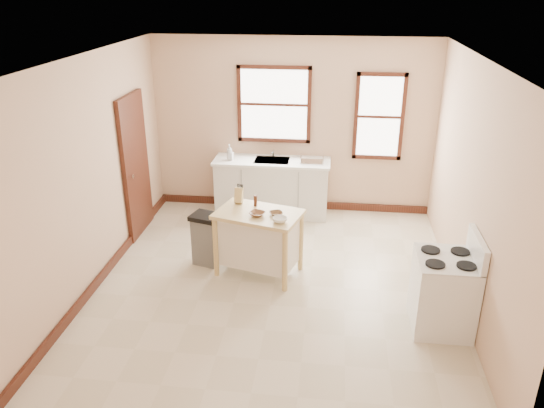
{
  "coord_description": "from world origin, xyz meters",
  "views": [
    {
      "loc": [
        0.66,
        -5.78,
        3.59
      ],
      "look_at": [
        -0.08,
        0.4,
        0.93
      ],
      "focal_mm": 35.0,
      "sensor_mm": 36.0,
      "label": 1
    }
  ],
  "objects": [
    {
      "name": "floor",
      "position": [
        0.0,
        0.0,
        0.0
      ],
      "size": [
        5.0,
        5.0,
        0.0
      ],
      "primitive_type": "plane",
      "color": "beige",
      "rests_on": "ground"
    },
    {
      "name": "ceiling",
      "position": [
        0.0,
        0.0,
        2.8
      ],
      "size": [
        5.0,
        5.0,
        0.0
      ],
      "primitive_type": "plane",
      "rotation": [
        3.14,
        0.0,
        0.0
      ],
      "color": "white",
      "rests_on": "ground"
    },
    {
      "name": "wall_back",
      "position": [
        0.0,
        2.5,
        1.4
      ],
      "size": [
        4.5,
        0.04,
        2.8
      ],
      "primitive_type": "cube",
      "color": "#DAB08F",
      "rests_on": "ground"
    },
    {
      "name": "wall_left",
      "position": [
        -2.25,
        0.0,
        1.4
      ],
      "size": [
        0.04,
        5.0,
        2.8
      ],
      "primitive_type": "cube",
      "color": "#DAB08F",
      "rests_on": "ground"
    },
    {
      "name": "wall_right",
      "position": [
        2.25,
        0.0,
        1.4
      ],
      "size": [
        0.04,
        5.0,
        2.8
      ],
      "primitive_type": "cube",
      "color": "#DAB08F",
      "rests_on": "ground"
    },
    {
      "name": "window_main",
      "position": [
        -0.3,
        2.48,
        1.75
      ],
      "size": [
        1.17,
        0.06,
        1.22
      ],
      "primitive_type": null,
      "color": "#39190F",
      "rests_on": "wall_back"
    },
    {
      "name": "window_side",
      "position": [
        1.35,
        2.48,
        1.6
      ],
      "size": [
        0.77,
        0.06,
        1.37
      ],
      "primitive_type": null,
      "color": "#39190F",
      "rests_on": "wall_back"
    },
    {
      "name": "door_left",
      "position": [
        -2.21,
        1.3,
        1.05
      ],
      "size": [
        0.06,
        0.9,
        2.1
      ],
      "primitive_type": "cube",
      "color": "#39190F",
      "rests_on": "ground"
    },
    {
      "name": "baseboard_back",
      "position": [
        0.0,
        2.47,
        0.06
      ],
      "size": [
        4.5,
        0.04,
        0.12
      ],
      "primitive_type": "cube",
      "color": "#39190F",
      "rests_on": "ground"
    },
    {
      "name": "baseboard_left",
      "position": [
        -2.22,
        0.0,
        0.06
      ],
      "size": [
        0.04,
        5.0,
        0.12
      ],
      "primitive_type": "cube",
      "color": "#39190F",
      "rests_on": "ground"
    },
    {
      "name": "sink_counter",
      "position": [
        -0.3,
        2.2,
        0.46
      ],
      "size": [
        1.86,
        0.62,
        0.92
      ],
      "primitive_type": null,
      "color": "silver",
      "rests_on": "ground"
    },
    {
      "name": "faucet",
      "position": [
        -0.3,
        2.38,
        1.03
      ],
      "size": [
        0.03,
        0.03,
        0.22
      ],
      "primitive_type": "cylinder",
      "color": "silver",
      "rests_on": "sink_counter"
    },
    {
      "name": "soap_bottle_a",
      "position": [
        -0.97,
        2.14,
        1.04
      ],
      "size": [
        0.12,
        0.12,
        0.25
      ],
      "primitive_type": "imported",
      "rotation": [
        0.0,
        0.0,
        0.26
      ],
      "color": "#B2B2B2",
      "rests_on": "sink_counter"
    },
    {
      "name": "soap_bottle_b",
      "position": [
        -0.96,
        2.14,
        1.01
      ],
      "size": [
        0.1,
        0.1,
        0.18
      ],
      "primitive_type": "imported",
      "rotation": [
        0.0,
        0.0,
        -0.27
      ],
      "color": "#B2B2B2",
      "rests_on": "sink_counter"
    },
    {
      "name": "dish_rack",
      "position": [
        0.34,
        2.16,
        0.97
      ],
      "size": [
        0.38,
        0.29,
        0.09
      ],
      "primitive_type": null,
      "rotation": [
        0.0,
        0.0,
        0.04
      ],
      "color": "silver",
      "rests_on": "sink_counter"
    },
    {
      "name": "kitchen_island",
      "position": [
        -0.24,
        0.27,
        0.43
      ],
      "size": [
        1.2,
        0.93,
        0.86
      ],
      "primitive_type": null,
      "rotation": [
        0.0,
        0.0,
        -0.28
      ],
      "color": "tan",
      "rests_on": "ground"
    },
    {
      "name": "knife_block",
      "position": [
        -0.54,
        0.56,
        0.96
      ],
      "size": [
        0.1,
        0.1,
        0.2
      ],
      "primitive_type": null,
      "rotation": [
        0.0,
        0.0,
        -0.04
      ],
      "color": "tan",
      "rests_on": "kitchen_island"
    },
    {
      "name": "pepper_grinder",
      "position": [
        -0.31,
        0.47,
        0.94
      ],
      "size": [
        0.06,
        0.06,
        0.15
      ],
      "primitive_type": "cylinder",
      "rotation": [
        0.0,
        0.0,
        -0.69
      ],
      "color": "#462213",
      "rests_on": "kitchen_island"
    },
    {
      "name": "bowl_a",
      "position": [
        -0.24,
        0.17,
        0.89
      ],
      "size": [
        0.25,
        0.25,
        0.05
      ],
      "primitive_type": "imported",
      "rotation": [
        0.0,
        0.0,
        -0.38
      ],
      "color": "brown",
      "rests_on": "kitchen_island"
    },
    {
      "name": "bowl_b",
      "position": [
        -0.01,
        0.22,
        0.88
      ],
      "size": [
        0.21,
        0.21,
        0.04
      ],
      "primitive_type": "imported",
      "rotation": [
        0.0,
        0.0,
        0.39
      ],
      "color": "brown",
      "rests_on": "kitchen_island"
    },
    {
      "name": "bowl_c",
      "position": [
        0.06,
        0.02,
        0.89
      ],
      "size": [
        0.26,
        0.26,
        0.06
      ],
      "primitive_type": "imported",
      "rotation": [
        0.0,
        0.0,
        -0.69
      ],
      "color": "white",
      "rests_on": "kitchen_island"
    },
    {
      "name": "trash_bin",
      "position": [
        -0.97,
        0.44,
        0.36
      ],
      "size": [
        0.44,
        0.4,
        0.72
      ],
      "primitive_type": null,
      "rotation": [
        0.0,
        0.0,
        -0.28
      ],
      "color": "#5B5A58",
      "rests_on": "ground"
    },
    {
      "name": "gas_stove",
      "position": [
        1.93,
        -0.65,
        0.56
      ],
      "size": [
        0.69,
        0.69,
        1.12
      ],
      "primitive_type": null,
      "color": "white",
      "rests_on": "ground"
    }
  ]
}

